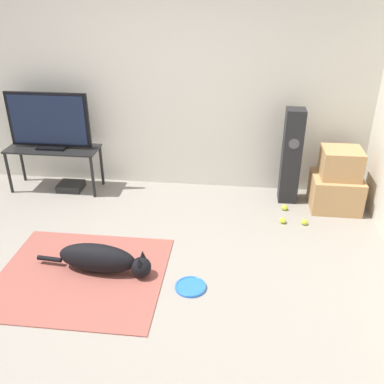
{
  "coord_description": "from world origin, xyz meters",
  "views": [
    {
      "loc": [
        1.04,
        -2.85,
        2.43
      ],
      "look_at": [
        0.61,
        0.97,
        0.45
      ],
      "focal_mm": 40.0,
      "sensor_mm": 36.0,
      "label": 1
    }
  ],
  "objects_px": {
    "dog": "(102,259)",
    "game_console": "(71,186)",
    "tennis_ball_loose_on_carpet": "(304,222)",
    "tennis_ball_near_speaker": "(283,220)",
    "tv": "(49,121)",
    "tennis_ball_by_boxes": "(284,207)",
    "cardboard_box_upper": "(341,163)",
    "frisbee": "(191,287)",
    "floor_speaker": "(291,157)",
    "tv_stand": "(53,153)",
    "cardboard_box_lower": "(335,192)"
  },
  "relations": [
    {
      "from": "frisbee",
      "to": "tv_stand",
      "type": "relative_size",
      "value": 0.25
    },
    {
      "from": "tv_stand",
      "to": "tv",
      "type": "xyz_separation_m",
      "value": [
        0.0,
        0.0,
        0.4
      ]
    },
    {
      "from": "dog",
      "to": "cardboard_box_lower",
      "type": "bearing_deg",
      "value": 33.0
    },
    {
      "from": "tennis_ball_near_speaker",
      "to": "tennis_ball_loose_on_carpet",
      "type": "distance_m",
      "value": 0.23
    },
    {
      "from": "game_console",
      "to": "dog",
      "type": "bearing_deg",
      "value": -60.32
    },
    {
      "from": "tv",
      "to": "tennis_ball_loose_on_carpet",
      "type": "bearing_deg",
      "value": -10.46
    },
    {
      "from": "cardboard_box_lower",
      "to": "tv",
      "type": "xyz_separation_m",
      "value": [
        -3.36,
        0.11,
        0.68
      ]
    },
    {
      "from": "tennis_ball_by_boxes",
      "to": "tennis_ball_loose_on_carpet",
      "type": "bearing_deg",
      "value": -57.89
    },
    {
      "from": "tv",
      "to": "frisbee",
      "type": "bearing_deg",
      "value": -42.52
    },
    {
      "from": "tv_stand",
      "to": "tv",
      "type": "relative_size",
      "value": 1.13
    },
    {
      "from": "cardboard_box_lower",
      "to": "tv_stand",
      "type": "xyz_separation_m",
      "value": [
        -3.36,
        0.1,
        0.28
      ]
    },
    {
      "from": "tv",
      "to": "tennis_ball_near_speaker",
      "type": "height_order",
      "value": "tv"
    },
    {
      "from": "tennis_ball_near_speaker",
      "to": "tennis_ball_loose_on_carpet",
      "type": "xyz_separation_m",
      "value": [
        0.23,
        -0.0,
        0.0
      ]
    },
    {
      "from": "tv",
      "to": "tennis_ball_near_speaker",
      "type": "distance_m",
      "value": 2.93
    },
    {
      "from": "frisbee",
      "to": "tennis_ball_near_speaker",
      "type": "xyz_separation_m",
      "value": [
        0.87,
        1.18,
        0.02
      ]
    },
    {
      "from": "frisbee",
      "to": "tennis_ball_near_speaker",
      "type": "relative_size",
      "value": 4.14
    },
    {
      "from": "dog",
      "to": "tv_stand",
      "type": "bearing_deg",
      "value": 123.83
    },
    {
      "from": "tv",
      "to": "game_console",
      "type": "distance_m",
      "value": 0.85
    },
    {
      "from": "dog",
      "to": "tv_stand",
      "type": "xyz_separation_m",
      "value": [
        -1.07,
        1.59,
        0.33
      ]
    },
    {
      "from": "dog",
      "to": "cardboard_box_lower",
      "type": "xyz_separation_m",
      "value": [
        2.29,
        1.49,
        0.05
      ]
    },
    {
      "from": "tv_stand",
      "to": "tv",
      "type": "distance_m",
      "value": 0.4
    },
    {
      "from": "frisbee",
      "to": "cardboard_box_upper",
      "type": "distance_m",
      "value": 2.27
    },
    {
      "from": "cardboard_box_upper",
      "to": "floor_speaker",
      "type": "bearing_deg",
      "value": 167.96
    },
    {
      "from": "tennis_ball_loose_on_carpet",
      "to": "game_console",
      "type": "xyz_separation_m",
      "value": [
        -2.82,
        0.54,
        0.01
      ]
    },
    {
      "from": "cardboard_box_upper",
      "to": "tennis_ball_by_boxes",
      "type": "distance_m",
      "value": 0.79
    },
    {
      "from": "dog",
      "to": "cardboard_box_upper",
      "type": "relative_size",
      "value": 2.56
    },
    {
      "from": "tv",
      "to": "tennis_ball_by_boxes",
      "type": "relative_size",
      "value": 14.91
    },
    {
      "from": "dog",
      "to": "tennis_ball_by_boxes",
      "type": "height_order",
      "value": "dog"
    },
    {
      "from": "tennis_ball_near_speaker",
      "to": "game_console",
      "type": "distance_m",
      "value": 2.64
    },
    {
      "from": "tv",
      "to": "game_console",
      "type": "bearing_deg",
      "value": -4.74
    },
    {
      "from": "cardboard_box_lower",
      "to": "floor_speaker",
      "type": "bearing_deg",
      "value": 167.39
    },
    {
      "from": "dog",
      "to": "tv",
      "type": "relative_size",
      "value": 1.11
    },
    {
      "from": "tennis_ball_near_speaker",
      "to": "dog",
      "type": "bearing_deg",
      "value": -148.07
    },
    {
      "from": "tv",
      "to": "tennis_ball_by_boxes",
      "type": "height_order",
      "value": "tv"
    },
    {
      "from": "frisbee",
      "to": "floor_speaker",
      "type": "relative_size",
      "value": 0.24
    },
    {
      "from": "cardboard_box_lower",
      "to": "tennis_ball_near_speaker",
      "type": "distance_m",
      "value": 0.77
    },
    {
      "from": "cardboard_box_upper",
      "to": "floor_speaker",
      "type": "height_order",
      "value": "floor_speaker"
    },
    {
      "from": "dog",
      "to": "cardboard_box_upper",
      "type": "height_order",
      "value": "cardboard_box_upper"
    },
    {
      "from": "dog",
      "to": "cardboard_box_lower",
      "type": "height_order",
      "value": "cardboard_box_lower"
    },
    {
      "from": "floor_speaker",
      "to": "tennis_ball_near_speaker",
      "type": "bearing_deg",
      "value": -98.69
    },
    {
      "from": "game_console",
      "to": "cardboard_box_lower",
      "type": "bearing_deg",
      "value": -1.68
    },
    {
      "from": "frisbee",
      "to": "cardboard_box_upper",
      "type": "bearing_deg",
      "value": 47.46
    },
    {
      "from": "dog",
      "to": "game_console",
      "type": "bearing_deg",
      "value": 119.68
    },
    {
      "from": "cardboard_box_lower",
      "to": "tennis_ball_by_boxes",
      "type": "bearing_deg",
      "value": -165.98
    },
    {
      "from": "tennis_ball_loose_on_carpet",
      "to": "tennis_ball_near_speaker",
      "type": "bearing_deg",
      "value": 179.02
    },
    {
      "from": "floor_speaker",
      "to": "tennis_ball_loose_on_carpet",
      "type": "bearing_deg",
      "value": -75.61
    },
    {
      "from": "dog",
      "to": "tennis_ball_loose_on_carpet",
      "type": "distance_m",
      "value": 2.19
    },
    {
      "from": "game_console",
      "to": "tv",
      "type": "bearing_deg",
      "value": 175.26
    },
    {
      "from": "tv_stand",
      "to": "game_console",
      "type": "height_order",
      "value": "tv_stand"
    },
    {
      "from": "tennis_ball_near_speaker",
      "to": "game_console",
      "type": "height_order",
      "value": "game_console"
    }
  ]
}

